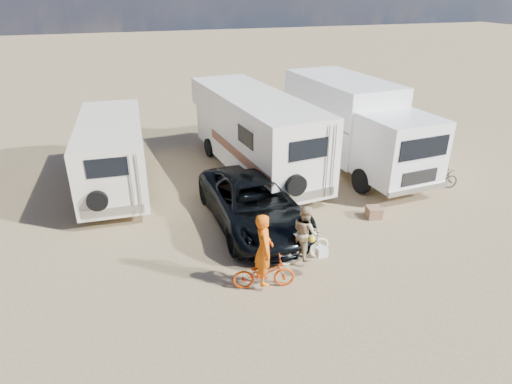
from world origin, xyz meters
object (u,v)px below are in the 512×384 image
object	(u,v)px
box_truck	(355,126)
bike_woman	(304,246)
rv_left	(113,156)
cooler	(252,225)
bike_parked	(438,179)
rider_man	(264,255)
crate	(374,212)
rv_main	(255,135)
dark_suv	(253,203)
rider_woman	(305,237)
bike_man	(264,273)

from	to	relation	value
box_truck	bike_woman	xyz separation A→B (m)	(-4.84, -5.98, -1.27)
rv_left	cooler	xyz separation A→B (m)	(3.93, -4.68, -1.07)
bike_parked	box_truck	bearing A→B (deg)	40.84
rv_left	rider_man	distance (m)	8.19
bike_woman	cooler	xyz separation A→B (m)	(-0.88, 2.03, -0.26)
rv_left	bike_parked	size ratio (longest dim) A/B	4.08
bike_parked	crate	xyz separation A→B (m)	(-3.50, -1.24, -0.23)
rv_left	bike_parked	xyz separation A→B (m)	(11.56, -3.81, -0.88)
rv_main	dark_suv	world-z (taller)	rv_main
box_truck	rider_woman	size ratio (longest dim) A/B	5.14
box_truck	bike_parked	xyz separation A→B (m)	(1.91, -3.09, -1.34)
rider_man	bike_woman	bearing A→B (deg)	-50.61
dark_suv	bike_man	xyz separation A→B (m)	(-0.74, -3.20, -0.34)
bike_woman	bike_parked	world-z (taller)	bike_woman
rv_main	bike_woman	xyz separation A→B (m)	(-0.70, -6.67, -1.11)
rider_man	rider_woman	world-z (taller)	rider_man
bike_man	bike_parked	size ratio (longest dim) A/B	1.01
box_truck	rv_main	bearing A→B (deg)	165.97
rv_main	rider_woman	world-z (taller)	rv_main
rv_left	crate	xyz separation A→B (m)	(8.06, -5.06, -1.11)
rv_main	rider_man	xyz separation A→B (m)	(-2.15, -7.42, -0.63)
bike_man	bike_parked	world-z (taller)	bike_man
dark_suv	bike_parked	world-z (taller)	dark_suv
box_truck	rider_woman	world-z (taller)	box_truck
bike_woman	cooler	distance (m)	2.23
cooler	bike_woman	bearing A→B (deg)	-55.97
cooler	rv_main	bearing A→B (deg)	81.64
bike_woman	bike_parked	bearing A→B (deg)	-73.98
dark_suv	crate	world-z (taller)	dark_suv
rv_left	bike_parked	distance (m)	12.20
rv_left	box_truck	xyz separation A→B (m)	(9.65, -0.73, 0.46)
cooler	crate	bearing A→B (deg)	5.28
rv_left	crate	world-z (taller)	rv_left
bike_woman	rider_woman	world-z (taller)	rider_woman
bike_man	crate	world-z (taller)	bike_man
bike_man	rider_woman	xyz separation A→B (m)	(1.44, 0.75, 0.36)
dark_suv	rider_man	world-z (taller)	rider_man
rider_man	rv_main	bearing A→B (deg)	-4.22
rv_left	bike_parked	world-z (taller)	rv_left
rv_left	box_truck	bearing A→B (deg)	-1.58
bike_woman	rider_man	distance (m)	1.70
bike_woman	bike_parked	size ratio (longest dim) A/B	1.03
dark_suv	rider_man	xyz separation A→B (m)	(-0.74, -3.20, 0.20)
bike_parked	crate	size ratio (longest dim) A/B	3.41
rv_left	bike_man	world-z (taller)	rv_left
bike_woman	rider_woman	size ratio (longest dim) A/B	1.05
rv_main	rider_man	size ratio (longest dim) A/B	4.34
bike_man	bike_parked	distance (m)	8.97
rider_man	bike_parked	bearing A→B (deg)	-54.10
rv_left	bike_man	distance (m)	8.23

